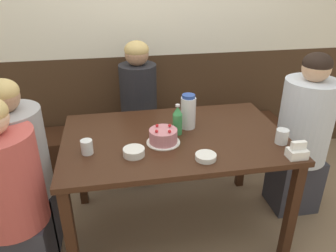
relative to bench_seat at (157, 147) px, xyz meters
The scene contains 16 objects.
ground_plane 0.86m from the bench_seat, 90.00° to the right, with size 12.00×12.00×0.00m, color #846B51.
back_wall 1.06m from the bench_seat, 90.00° to the left, with size 4.80×0.04×2.50m.
bench_seat is the anchor object (origin of this frame).
dining_table 0.95m from the bench_seat, 90.00° to the right, with size 1.45×0.91×0.77m.
birthday_cake 1.09m from the bench_seat, 95.57° to the right, with size 0.21×0.21×0.11m.
water_pitcher 0.99m from the bench_seat, 81.06° to the right, with size 0.10×0.10×0.24m.
soju_bottle 1.04m from the bench_seat, 88.36° to the right, with size 0.06×0.06×0.21m.
napkin_holder 1.50m from the bench_seat, 62.30° to the right, with size 0.11×0.08×0.11m.
bowl_soup_white 1.21m from the bench_seat, 105.38° to the right, with size 0.13×0.13×0.04m.
bowl_rice_small 1.28m from the bench_seat, 84.07° to the right, with size 0.12×0.12×0.03m.
glass_water_tall 1.26m from the bench_seat, 119.98° to the right, with size 0.07×0.07×0.09m.
glass_tumbler_short 1.36m from the bench_seat, 58.56° to the right, with size 0.08×0.08×0.09m.
person_teal_shirt 0.42m from the bench_seat, 145.45° to the right, with size 0.31×0.34×1.25m.
person_pale_blue_shirt 1.31m from the bench_seat, 37.47° to the right, with size 0.38×0.38×1.26m.
person_grey_tee 1.53m from the bench_seat, 131.73° to the right, with size 0.39×0.39×1.20m.
person_dark_striped 1.35m from the bench_seat, 139.39° to the right, with size 0.37×0.37×1.21m.
Camera 1 is at (-0.38, -1.85, 1.77)m, focal length 35.00 mm.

